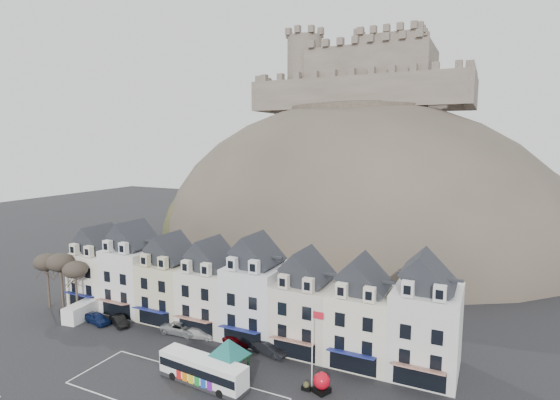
{
  "coord_description": "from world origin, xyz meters",
  "views": [
    {
      "loc": [
        29.07,
        -30.53,
        24.58
      ],
      "look_at": [
        2.6,
        24.0,
        16.41
      ],
      "focal_mm": 28.0,
      "sensor_mm": 36.0,
      "label": 1
    }
  ],
  "objects_px": {
    "red_buoy": "(322,382)",
    "car_white": "(199,333)",
    "car_black": "(119,321)",
    "car_navy": "(98,318)",
    "bus": "(203,369)",
    "car_charcoal": "(269,348)",
    "car_silver": "(182,328)",
    "car_maroon": "(235,341)",
    "bus_shelter": "(228,348)",
    "white_van": "(81,312)",
    "flagpole": "(313,343)"
  },
  "relations": [
    {
      "from": "bus",
      "to": "car_silver",
      "type": "relative_size",
      "value": 1.88
    },
    {
      "from": "red_buoy",
      "to": "car_white",
      "type": "height_order",
      "value": "red_buoy"
    },
    {
      "from": "flagpole",
      "to": "car_navy",
      "type": "xyz_separation_m",
      "value": [
        -32.0,
        1.62,
        -3.97
      ]
    },
    {
      "from": "car_black",
      "to": "car_navy",
      "type": "bearing_deg",
      "value": 129.18
    },
    {
      "from": "car_navy",
      "to": "car_black",
      "type": "bearing_deg",
      "value": -64.59
    },
    {
      "from": "car_navy",
      "to": "car_silver",
      "type": "height_order",
      "value": "car_silver"
    },
    {
      "from": "white_van",
      "to": "car_silver",
      "type": "relative_size",
      "value": 0.95
    },
    {
      "from": "bus",
      "to": "car_maroon",
      "type": "distance_m",
      "value": 8.66
    },
    {
      "from": "flagpole",
      "to": "bus",
      "type": "bearing_deg",
      "value": -157.0
    },
    {
      "from": "car_black",
      "to": "bus",
      "type": "bearing_deg",
      "value": -85.3
    },
    {
      "from": "bus_shelter",
      "to": "car_maroon",
      "type": "height_order",
      "value": "bus_shelter"
    },
    {
      "from": "red_buoy",
      "to": "car_white",
      "type": "xyz_separation_m",
      "value": [
        -18.17,
        4.67,
        -0.44
      ]
    },
    {
      "from": "bus_shelter",
      "to": "car_silver",
      "type": "distance_m",
      "value": 13.38
    },
    {
      "from": "red_buoy",
      "to": "white_van",
      "type": "height_order",
      "value": "white_van"
    },
    {
      "from": "white_van",
      "to": "car_maroon",
      "type": "height_order",
      "value": "white_van"
    },
    {
      "from": "bus_shelter",
      "to": "car_navy",
      "type": "distance_m",
      "value": 24.13
    },
    {
      "from": "bus_shelter",
      "to": "red_buoy",
      "type": "xyz_separation_m",
      "value": [
        9.53,
        1.94,
        -2.39
      ]
    },
    {
      "from": "flagpole",
      "to": "car_charcoal",
      "type": "height_order",
      "value": "flagpole"
    },
    {
      "from": "flagpole",
      "to": "white_van",
      "type": "height_order",
      "value": "flagpole"
    },
    {
      "from": "red_buoy",
      "to": "car_black",
      "type": "bearing_deg",
      "value": 174.35
    },
    {
      "from": "bus",
      "to": "car_white",
      "type": "xyz_separation_m",
      "value": [
        -6.73,
        8.49,
        -0.94
      ]
    },
    {
      "from": "white_van",
      "to": "car_navy",
      "type": "relative_size",
      "value": 1.18
    },
    {
      "from": "car_maroon",
      "to": "car_charcoal",
      "type": "relative_size",
      "value": 0.82
    },
    {
      "from": "car_silver",
      "to": "car_maroon",
      "type": "bearing_deg",
      "value": -94.79
    },
    {
      "from": "red_buoy",
      "to": "car_silver",
      "type": "distance_m",
      "value": 21.37
    },
    {
      "from": "red_buoy",
      "to": "car_charcoal",
      "type": "height_order",
      "value": "red_buoy"
    },
    {
      "from": "bus_shelter",
      "to": "white_van",
      "type": "bearing_deg",
      "value": 179.1
    },
    {
      "from": "bus",
      "to": "red_buoy",
      "type": "distance_m",
      "value": 12.06
    },
    {
      "from": "red_buoy",
      "to": "car_white",
      "type": "relative_size",
      "value": 0.49
    },
    {
      "from": "car_navy",
      "to": "car_white",
      "type": "height_order",
      "value": "car_navy"
    },
    {
      "from": "car_navy",
      "to": "bus_shelter",
      "type": "bearing_deg",
      "value": -88.91
    },
    {
      "from": "car_navy",
      "to": "car_white",
      "type": "bearing_deg",
      "value": -69.58
    },
    {
      "from": "flagpole",
      "to": "car_maroon",
      "type": "height_order",
      "value": "flagpole"
    },
    {
      "from": "red_buoy",
      "to": "car_silver",
      "type": "bearing_deg",
      "value": 167.37
    },
    {
      "from": "car_navy",
      "to": "car_charcoal",
      "type": "height_order",
      "value": "car_charcoal"
    },
    {
      "from": "bus_shelter",
      "to": "white_van",
      "type": "relative_size",
      "value": 1.36
    },
    {
      "from": "car_black",
      "to": "car_white",
      "type": "bearing_deg",
      "value": -57.14
    },
    {
      "from": "red_buoy",
      "to": "car_silver",
      "type": "relative_size",
      "value": 0.38
    },
    {
      "from": "bus",
      "to": "car_black",
      "type": "bearing_deg",
      "value": 165.01
    },
    {
      "from": "car_maroon",
      "to": "car_white",
      "type": "bearing_deg",
      "value": 110.59
    },
    {
      "from": "car_navy",
      "to": "car_charcoal",
      "type": "xyz_separation_m",
      "value": [
        24.97,
        2.5,
        0.01
      ]
    },
    {
      "from": "red_buoy",
      "to": "white_van",
      "type": "relative_size",
      "value": 0.4
    },
    {
      "from": "bus",
      "to": "car_charcoal",
      "type": "xyz_separation_m",
      "value": [
        3.24,
        8.49,
        -0.8
      ]
    },
    {
      "from": "bus_shelter",
      "to": "car_maroon",
      "type": "bearing_deg",
      "value": 124.77
    },
    {
      "from": "red_buoy",
      "to": "car_white",
      "type": "bearing_deg",
      "value": 165.58
    },
    {
      "from": "bus",
      "to": "red_buoy",
      "type": "bearing_deg",
      "value": 23.49
    },
    {
      "from": "white_van",
      "to": "car_maroon",
      "type": "xyz_separation_m",
      "value": [
        23.52,
        2.5,
        -0.48
      ]
    },
    {
      "from": "red_buoy",
      "to": "car_charcoal",
      "type": "distance_m",
      "value": 9.43
    },
    {
      "from": "car_navy",
      "to": "flagpole",
      "type": "bearing_deg",
      "value": -81.95
    },
    {
      "from": "bus",
      "to": "car_black",
      "type": "xyz_separation_m",
      "value": [
        -18.62,
        6.79,
        -0.89
      ]
    }
  ]
}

